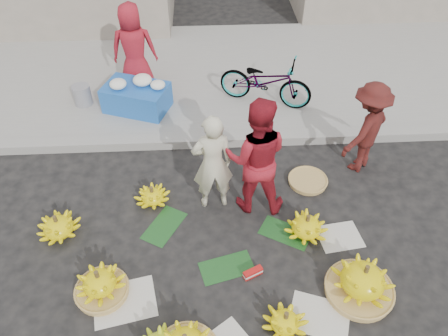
{
  "coord_description": "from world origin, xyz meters",
  "views": [
    {
      "loc": [
        -0.3,
        -3.28,
        4.54
      ],
      "look_at": [
        -0.08,
        0.85,
        0.7
      ],
      "focal_mm": 35.0,
      "sensor_mm": 36.0,
      "label": 1
    }
  ],
  "objects_px": {
    "banana_bunch_0": "(100,284)",
    "banana_bunch_4": "(362,281)",
    "vendor_cream": "(213,163)",
    "bicycle": "(265,81)",
    "flower_table": "(137,96)"
  },
  "relations": [
    {
      "from": "banana_bunch_0",
      "to": "banana_bunch_4",
      "type": "xyz_separation_m",
      "value": [
        2.98,
        -0.15,
        0.05
      ]
    },
    {
      "from": "banana_bunch_4",
      "to": "vendor_cream",
      "type": "xyz_separation_m",
      "value": [
        -1.64,
        1.51,
        0.52
      ]
    },
    {
      "from": "banana_bunch_4",
      "to": "bicycle",
      "type": "xyz_separation_m",
      "value": [
        -0.66,
        3.78,
        0.32
      ]
    },
    {
      "from": "banana_bunch_0",
      "to": "bicycle",
      "type": "height_order",
      "value": "bicycle"
    },
    {
      "from": "flower_table",
      "to": "banana_bunch_4",
      "type": "bearing_deg",
      "value": -32.16
    },
    {
      "from": "vendor_cream",
      "to": "bicycle",
      "type": "distance_m",
      "value": 2.48
    },
    {
      "from": "banana_bunch_4",
      "to": "bicycle",
      "type": "distance_m",
      "value": 3.85
    },
    {
      "from": "banana_bunch_0",
      "to": "banana_bunch_4",
      "type": "bearing_deg",
      "value": -2.82
    },
    {
      "from": "banana_bunch_0",
      "to": "vendor_cream",
      "type": "xyz_separation_m",
      "value": [
        1.34,
        1.37,
        0.56
      ]
    },
    {
      "from": "banana_bunch_0",
      "to": "bicycle",
      "type": "relative_size",
      "value": 0.42
    },
    {
      "from": "banana_bunch_4",
      "to": "vendor_cream",
      "type": "bearing_deg",
      "value": 137.33
    },
    {
      "from": "vendor_cream",
      "to": "flower_table",
      "type": "distance_m",
      "value": 2.54
    },
    {
      "from": "flower_table",
      "to": "vendor_cream",
      "type": "bearing_deg",
      "value": -40.63
    },
    {
      "from": "banana_bunch_0",
      "to": "vendor_cream",
      "type": "bearing_deg",
      "value": 45.56
    },
    {
      "from": "banana_bunch_4",
      "to": "bicycle",
      "type": "bearing_deg",
      "value": 99.93
    }
  ]
}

